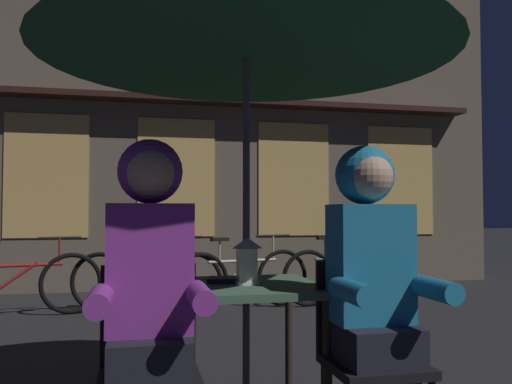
{
  "coord_description": "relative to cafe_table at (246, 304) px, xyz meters",
  "views": [
    {
      "loc": [
        -0.53,
        -2.6,
        1.09
      ],
      "look_at": [
        0.0,
        -0.22,
        1.19
      ],
      "focal_mm": 37.31,
      "sensor_mm": 36.0,
      "label": 1
    }
  ],
  "objects": [
    {
      "name": "potted_plant",
      "position": [
        2.81,
        4.26,
        -0.09
      ],
      "size": [
        0.6,
        0.6,
        0.92
      ],
      "color": "brown",
      "rests_on": "ground_plane"
    },
    {
      "name": "bicycle_fourth",
      "position": [
        0.64,
        3.36,
        -0.29
      ],
      "size": [
        1.65,
        0.43,
        0.84
      ],
      "color": "black",
      "rests_on": "ground_plane"
    },
    {
      "name": "bicycle_third",
      "position": [
        -0.43,
        3.42,
        -0.29
      ],
      "size": [
        1.66,
        0.35,
        0.84
      ],
      "color": "black",
      "rests_on": "ground_plane"
    },
    {
      "name": "book",
      "position": [
        -0.08,
        0.08,
        0.11
      ],
      "size": [
        0.23,
        0.18,
        0.02
      ],
      "primitive_type": "cube",
      "rotation": [
        0.0,
        0.0,
        -0.23
      ],
      "color": "black",
      "rests_on": "cafe_table"
    },
    {
      "name": "person_right_hooded",
      "position": [
        0.48,
        -0.43,
        0.21
      ],
      "size": [
        0.45,
        0.56,
        1.4
      ],
      "color": "black",
      "rests_on": "ground_plane"
    },
    {
      "name": "patio_umbrella",
      "position": [
        0.0,
        0.0,
        1.42
      ],
      "size": [
        2.1,
        2.1,
        2.31
      ],
      "color": "#4C4C51",
      "rests_on": "ground_plane"
    },
    {
      "name": "bicycle_fifth",
      "position": [
        1.92,
        3.42,
        -0.29
      ],
      "size": [
        1.67,
        0.28,
        0.84
      ],
      "color": "black",
      "rests_on": "ground_plane"
    },
    {
      "name": "cafe_table",
      "position": [
        0.0,
        0.0,
        0.0
      ],
      "size": [
        0.72,
        0.72,
        0.74
      ],
      "color": "#42664C",
      "rests_on": "ground_plane"
    },
    {
      "name": "chair_left",
      "position": [
        -0.48,
        -0.37,
        -0.15
      ],
      "size": [
        0.4,
        0.4,
        0.87
      ],
      "color": "black",
      "rests_on": "ground_plane"
    },
    {
      "name": "lantern",
      "position": [
        0.0,
        -0.01,
        0.22
      ],
      "size": [
        0.11,
        0.11,
        0.23
      ],
      "color": "white",
      "rests_on": "cafe_table"
    },
    {
      "name": "chair_right",
      "position": [
        0.48,
        -0.37,
        -0.15
      ],
      "size": [
        0.4,
        0.4,
        0.87
      ],
      "color": "black",
      "rests_on": "ground_plane"
    },
    {
      "name": "bicycle_second",
      "position": [
        -1.73,
        3.35,
        -0.29
      ],
      "size": [
        1.65,
        0.4,
        0.84
      ],
      "color": "black",
      "rests_on": "ground_plane"
    },
    {
      "name": "person_left_hooded",
      "position": [
        -0.48,
        -0.43,
        0.21
      ],
      "size": [
        0.45,
        0.56,
        1.4
      ],
      "color": "black",
      "rests_on": "ground_plane"
    },
    {
      "name": "shopfront_building",
      "position": [
        0.01,
        5.4,
        2.45
      ],
      "size": [
        10.0,
        0.93,
        6.2
      ],
      "color": "#6B5B4C",
      "rests_on": "ground_plane"
    }
  ]
}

